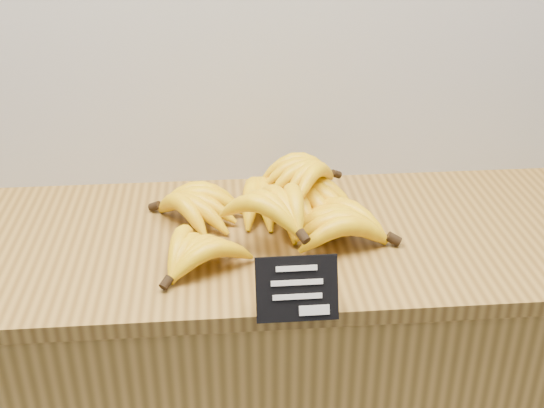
# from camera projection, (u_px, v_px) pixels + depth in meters

# --- Properties ---
(counter_top) EXTENTS (1.45, 0.54, 0.03)m
(counter_top) POSITION_uv_depth(u_px,v_px,m) (270.00, 239.00, 1.35)
(counter_top) COLOR olive
(counter_top) RESTS_ON counter
(chalkboard_sign) EXTENTS (0.13, 0.05, 0.10)m
(chalkboard_sign) POSITION_uv_depth(u_px,v_px,m) (297.00, 289.00, 1.09)
(chalkboard_sign) COLOR black
(chalkboard_sign) RESTS_ON counter_top
(banana_pile) EXTENTS (0.49, 0.39, 0.12)m
(banana_pile) POSITION_uv_depth(u_px,v_px,m) (277.00, 209.00, 1.34)
(banana_pile) COLOR yellow
(banana_pile) RESTS_ON counter_top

